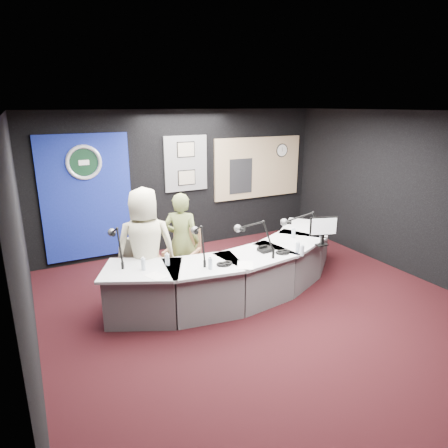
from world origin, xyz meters
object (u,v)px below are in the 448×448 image
broadcast_desk (240,271)px  person_man (146,247)px  armchair_left (147,270)px  person_woman (182,241)px  armchair_right (182,258)px

broadcast_desk → person_man: bearing=165.2°
broadcast_desk → person_man: (-1.38, 0.36, 0.51)m
armchair_left → person_woman: (0.66, 0.25, 0.26)m
broadcast_desk → armchair_left: (-1.38, 0.36, 0.15)m
broadcast_desk → person_woman: bearing=139.7°
broadcast_desk → armchair_left: size_ratio=4.25×
broadcast_desk → person_man: 1.52m
person_woman → armchair_left: bearing=55.0°
person_man → armchair_left: bearing=-75.9°
armchair_left → armchair_right: 0.70m
broadcast_desk → armchair_left: bearing=165.2°
armchair_right → person_man: person_man is taller
armchair_left → person_woman: size_ratio=0.67×
broadcast_desk → person_woman: size_ratio=2.84×
armchair_left → broadcast_desk: bearing=-10.4°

